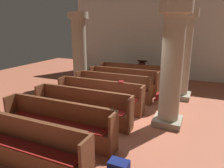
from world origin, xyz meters
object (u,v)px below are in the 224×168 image
Objects in this scene: pew_row_3 at (100,94)px; kneeler_box_navy at (119,167)px; pillar_aisle_side at (182,53)px; pillar_far_side at (79,48)px; pew_row_4 at (82,105)px; kneeler_box_red at (161,97)px; lectern at (142,72)px; hymn_book at (121,82)px; pew_row_2 at (113,86)px; pew_row_5 at (58,121)px; pew_row_6 at (22,143)px; pillar_aisle_rear at (172,64)px; pew_row_0 at (132,74)px; pew_row_1 at (123,79)px.

pew_row_3 is 3.39m from kneeler_box_navy.
pillar_aisle_side is 1.00× the size of pillar_far_side.
kneeler_box_red is at bearing 58.81° from pew_row_4.
lectern reaches higher than kneeler_box_red.
hymn_book is (3.01, -2.25, -0.77)m from pillar_far_side.
pillar_aisle_side is (2.35, 1.21, 1.24)m from pew_row_2.
pillar_aisle_side is at bearing 52.57° from hymn_book.
pew_row_5 is at bearing -117.13° from pillar_aisle_side.
pillar_far_side reaches higher than pew_row_3.
pew_row_2 is at bearing -29.74° from pillar_far_side.
kneeler_box_red is at bearing -9.46° from pillar_far_side.
pew_row_2 and pew_row_4 have the same top height.
hymn_book reaches higher than pew_row_3.
pillar_aisle_rear reaches higher than pew_row_6.
pew_row_6 is (0.00, -3.38, 0.00)m from pew_row_3.
pew_row_4 is at bearing -118.27° from hymn_book.
kneeler_box_navy is at bearing -95.55° from pillar_aisle_side.
pew_row_5 is 1.97m from kneeler_box_navy.
pew_row_2 and pew_row_6 have the same top height.
lectern is (0.21, 3.32, -0.06)m from pew_row_2.
pew_row_0 is 1.00× the size of pew_row_5.
pillar_aisle_rear is at bearing 78.92° from kneeler_box_navy.
hymn_book is at bearing -77.51° from pew_row_0.
pew_row_3 is at bearing -46.69° from pillar_far_side.
pew_row_6 is at bearing -68.43° from pillar_far_side.
pillar_aisle_side is 1.00× the size of pillar_aisle_rear.
pew_row_0 is 1.13m from pew_row_1.
kneeler_box_navy is at bearing -69.91° from pew_row_1.
hymn_book is (0.71, 1.32, 0.48)m from pew_row_4.
pew_row_2 is at bearing 90.00° from pew_row_5.
lectern is (-2.15, 4.70, -1.31)m from pillar_aisle_rear.
pillar_far_side is at bearing 128.34° from kneeler_box_navy.
pew_row_5 is 2.84× the size of lectern.
pew_row_3 is 1.13m from pew_row_4.
pew_row_4 reaches higher than kneeler_box_red.
pew_row_6 is at bearing -90.00° from pew_row_1.
pew_row_6 is at bearing -90.00° from pew_row_0.
pillar_aisle_side reaches higher than pew_row_3.
pew_row_4 is at bearing -57.18° from pillar_far_side.
pew_row_5 is 0.91× the size of pillar_aisle_rear.
kneeler_box_red is at bearing 66.46° from pew_row_5.
lectern is at bearing 120.02° from kneeler_box_red.
hymn_book reaches higher than kneeler_box_navy.
kneeler_box_navy is at bearing -73.35° from pew_row_0.
pew_row_1 is 2.84× the size of lectern.
pew_row_3 is at bearing 90.00° from pew_row_4.
pew_row_2 is at bearing 90.00° from pew_row_3.
pew_row_0 and pew_row_1 have the same top height.
pew_row_2 and pew_row_5 have the same top height.
pew_row_5 is at bearing -90.00° from pew_row_1.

